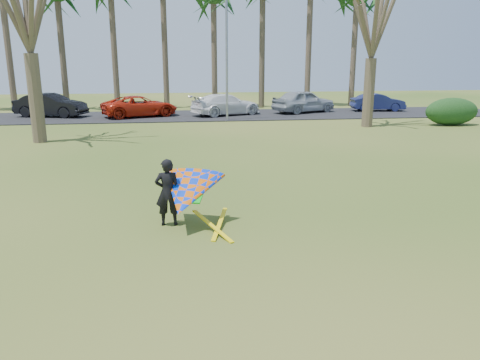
{
  "coord_description": "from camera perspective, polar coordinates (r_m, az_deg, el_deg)",
  "views": [
    {
      "loc": [
        -1.53,
        -8.71,
        3.88
      ],
      "look_at": [
        0.0,
        2.0,
        1.1
      ],
      "focal_mm": 35.0,
      "sensor_mm": 36.0,
      "label": 1
    }
  ],
  "objects": [
    {
      "name": "ground",
      "position": [
        9.65,
        1.7,
        -9.29
      ],
      "size": [
        100.0,
        100.0,
        0.0
      ],
      "primitive_type": "plane",
      "color": "#1F4A10",
      "rests_on": "ground"
    },
    {
      "name": "parking_strip",
      "position": [
        33.96,
        -5.55,
        7.83
      ],
      "size": [
        46.0,
        7.0,
        0.06
      ],
      "primitive_type": "cube",
      "color": "black",
      "rests_on": "ground"
    },
    {
      "name": "bare_tree_right",
      "position": [
        29.21,
        16.06,
        19.15
      ],
      "size": [
        6.27,
        6.27,
        9.21
      ],
      "color": "brown",
      "rests_on": "ground"
    },
    {
      "name": "streetlight",
      "position": [
        30.93,
        -1.33,
        15.48
      ],
      "size": [
        2.28,
        0.18,
        8.0
      ],
      "color": "gray",
      "rests_on": "ground"
    },
    {
      "name": "hedge_near",
      "position": [
        31.61,
        24.39,
        7.61
      ],
      "size": [
        3.35,
        1.52,
        1.68
      ],
      "primitive_type": "ellipsoid",
      "color": "#153714",
      "rests_on": "ground"
    },
    {
      "name": "car_1",
      "position": [
        35.31,
        -22.08,
        8.46
      ],
      "size": [
        5.15,
        3.07,
        1.6
      ],
      "primitive_type": "imported",
      "rotation": [
        0.0,
        0.0,
        1.27
      ],
      "color": "black",
      "rests_on": "parking_strip"
    },
    {
      "name": "car_2",
      "position": [
        33.59,
        -12.09,
        8.79
      ],
      "size": [
        5.69,
        4.17,
        1.44
      ],
      "primitive_type": "imported",
      "rotation": [
        0.0,
        0.0,
        1.96
      ],
      "color": "red",
      "rests_on": "parking_strip"
    },
    {
      "name": "car_3",
      "position": [
        33.87,
        -1.72,
        9.19
      ],
      "size": [
        5.54,
        3.97,
        1.49
      ],
      "primitive_type": "imported",
      "rotation": [
        0.0,
        0.0,
        1.98
      ],
      "color": "white",
      "rests_on": "parking_strip"
    },
    {
      "name": "car_4",
      "position": [
        35.83,
        7.76,
        9.51
      ],
      "size": [
        5.33,
        3.85,
        1.69
      ],
      "primitive_type": "imported",
      "rotation": [
        0.0,
        0.0,
        2.0
      ],
      "color": "#9DA4AA",
      "rests_on": "parking_strip"
    },
    {
      "name": "car_5",
      "position": [
        38.15,
        16.45,
        9.08
      ],
      "size": [
        4.16,
        1.75,
        1.33
      ],
      "primitive_type": "imported",
      "rotation": [
        0.0,
        0.0,
        1.49
      ],
      "color": "navy",
      "rests_on": "parking_strip"
    },
    {
      "name": "kite_flyer",
      "position": [
        11.07,
        -6.71,
        -1.61
      ],
      "size": [
        2.13,
        2.39,
        2.02
      ],
      "color": "black",
      "rests_on": "ground"
    }
  ]
}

